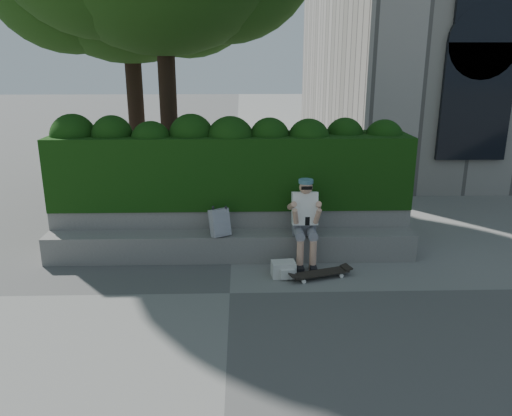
{
  "coord_description": "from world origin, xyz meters",
  "views": [
    {
      "loc": [
        0.18,
        -6.38,
        3.18
      ],
      "look_at": [
        0.4,
        1.0,
        0.95
      ],
      "focal_mm": 35.0,
      "sensor_mm": 36.0,
      "label": 1
    }
  ],
  "objects_px": {
    "skateboard": "(320,273)",
    "person": "(305,218)",
    "backpack_plaid": "(220,223)",
    "backpack_ground": "(283,269)"
  },
  "relations": [
    {
      "from": "person",
      "to": "backpack_ground",
      "type": "xyz_separation_m",
      "value": [
        -0.37,
        -0.51,
        -0.64
      ]
    },
    {
      "from": "backpack_ground",
      "to": "skateboard",
      "type": "bearing_deg",
      "value": -14.88
    },
    {
      "from": "backpack_plaid",
      "to": "person",
      "type": "bearing_deg",
      "value": -33.85
    },
    {
      "from": "backpack_plaid",
      "to": "backpack_ground",
      "type": "xyz_separation_m",
      "value": [
        0.98,
        -0.6,
        -0.55
      ]
    },
    {
      "from": "skateboard",
      "to": "person",
      "type": "bearing_deg",
      "value": 88.36
    },
    {
      "from": "person",
      "to": "skateboard",
      "type": "relative_size",
      "value": 1.52
    },
    {
      "from": "person",
      "to": "skateboard",
      "type": "height_order",
      "value": "person"
    },
    {
      "from": "skateboard",
      "to": "backpack_ground",
      "type": "xyz_separation_m",
      "value": [
        -0.55,
        0.09,
        0.04
      ]
    },
    {
      "from": "person",
      "to": "backpack_ground",
      "type": "relative_size",
      "value": 3.88
    },
    {
      "from": "person",
      "to": "backpack_plaid",
      "type": "relative_size",
      "value": 3.17
    }
  ]
}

